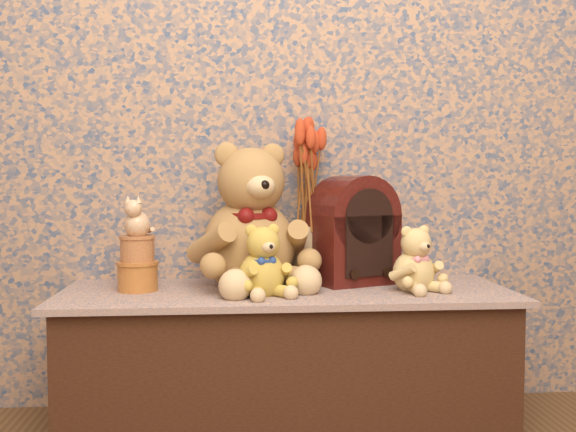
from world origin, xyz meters
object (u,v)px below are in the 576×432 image
(teddy_large, at_px, (249,210))
(teddy_small, at_px, (414,256))
(cathedral_radio, at_px, (353,229))
(teddy_medium, at_px, (262,257))
(cat_figurine, at_px, (137,216))
(biscuit_tin_lower, at_px, (138,277))
(ceramic_vase, at_px, (308,254))

(teddy_large, distance_m, teddy_small, 0.56)
(cathedral_radio, bearing_deg, teddy_medium, -169.74)
(teddy_small, xyz_separation_m, cathedral_radio, (-0.17, 0.16, 0.07))
(teddy_medium, relative_size, cat_figurine, 1.78)
(teddy_medium, relative_size, teddy_small, 1.05)
(teddy_large, bearing_deg, biscuit_tin_lower, 173.10)
(biscuit_tin_lower, bearing_deg, ceramic_vase, 14.64)
(teddy_medium, bearing_deg, teddy_large, 80.60)
(teddy_medium, relative_size, cathedral_radio, 0.64)
(teddy_medium, bearing_deg, teddy_small, -15.77)
(ceramic_vase, xyz_separation_m, cat_figurine, (-0.56, -0.15, 0.14))
(teddy_large, relative_size, teddy_small, 2.28)
(teddy_large, height_order, teddy_medium, teddy_large)
(ceramic_vase, xyz_separation_m, biscuit_tin_lower, (-0.56, -0.15, -0.05))
(ceramic_vase, bearing_deg, teddy_medium, -124.13)
(teddy_large, bearing_deg, teddy_medium, -96.39)
(teddy_medium, distance_m, biscuit_tin_lower, 0.41)
(teddy_medium, height_order, cat_figurine, cat_figurine)
(ceramic_vase, relative_size, cat_figurine, 1.46)
(teddy_small, xyz_separation_m, ceramic_vase, (-0.31, 0.21, -0.01))
(teddy_large, xyz_separation_m, ceramic_vase, (0.21, 0.08, -0.16))
(teddy_small, height_order, cat_figurine, cat_figurine)
(teddy_medium, height_order, teddy_small, teddy_medium)
(biscuit_tin_lower, bearing_deg, teddy_large, 10.65)
(biscuit_tin_lower, bearing_deg, teddy_small, -4.32)
(cathedral_radio, relative_size, biscuit_tin_lower, 2.93)
(teddy_medium, xyz_separation_m, ceramic_vase, (0.17, 0.25, -0.02))
(teddy_large, distance_m, teddy_medium, 0.22)
(teddy_small, bearing_deg, teddy_large, 141.71)
(teddy_small, bearing_deg, teddy_medium, 160.84)
(teddy_small, bearing_deg, cathedral_radio, 111.66)
(cathedral_radio, distance_m, ceramic_vase, 0.18)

